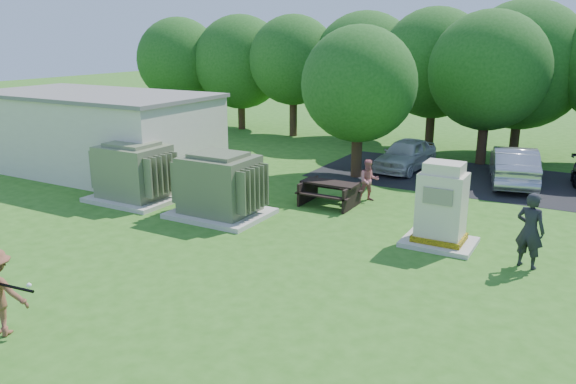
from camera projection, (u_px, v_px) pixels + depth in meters
The scene contains 14 objects.
ground at pixel (204, 286), 13.12m from camera, with size 120.00×120.00×0.00m, color #2D6619.
service_building at pixel (97, 134), 23.76m from camera, with size 10.00×5.00×3.20m, color beige.
service_building_roof at pixel (93, 94), 23.31m from camera, with size 10.20×5.20×0.15m, color slate.
parking_strip at pixel (573, 190), 21.13m from camera, with size 20.00×6.00×0.01m, color #232326.
transformer_left at pixel (134, 173), 19.70m from camera, with size 3.00×2.40×2.07m.
transformer_right at pixel (220, 187), 17.95m from camera, with size 3.00×2.40×2.07m.
generator_cabinet at pixel (441, 209), 15.43m from camera, with size 1.93×1.58×2.35m.
picnic_table at pixel (329, 191), 19.20m from camera, with size 1.92×1.44×0.82m.
person_by_generator at pixel (530, 230), 13.91m from camera, with size 0.71×0.47×1.95m, color black.
person_at_picnic at pixel (369, 180), 19.65m from camera, with size 0.72×0.56×1.48m, color #BF6568.
car_white at pixel (406, 154), 24.21m from camera, with size 1.61×3.99×1.36m, color silver.
car_silver_a at pixel (513, 166), 21.88m from camera, with size 1.57×4.52×1.49m, color #A2A2A6.
batting_equipment at pixel (14, 287), 10.31m from camera, with size 0.98×0.26×0.22m.
tree_row at pixel (469, 68), 26.69m from camera, with size 41.30×13.30×7.30m.
Camera 1 is at (7.63, -9.52, 5.65)m, focal length 35.00 mm.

